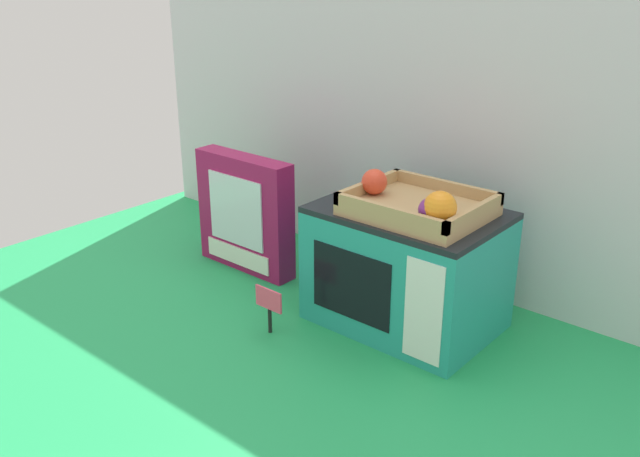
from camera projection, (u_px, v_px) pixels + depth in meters
name	position (u px, v px, depth m)	size (l,w,h in m)	color
ground_plane	(336.00, 295.00, 1.59)	(1.70, 1.70, 0.00)	#219E54
display_back_panel	(401.00, 108.00, 1.61)	(1.61, 0.03, 0.79)	silver
toy_microwave	(407.00, 267.00, 1.43)	(0.37, 0.27, 0.25)	teal
food_groups_crate	(418.00, 206.00, 1.34)	(0.26, 0.21, 0.08)	tan
cookie_set_box	(245.00, 213.00, 1.68)	(0.28, 0.06, 0.29)	#99144C
price_sign	(269.00, 304.00, 1.41)	(0.07, 0.01, 0.10)	black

